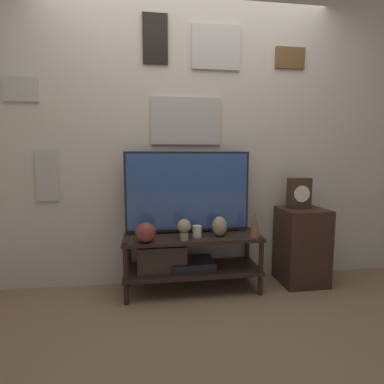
{
  "coord_description": "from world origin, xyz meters",
  "views": [
    {
      "loc": [
        -0.36,
        -2.21,
        1.16
      ],
      "look_at": [
        -0.0,
        0.25,
        0.86
      ],
      "focal_mm": 28.0,
      "sensor_mm": 36.0,
      "label": 1
    }
  ],
  "objects_px": {
    "vase_round_glass": "(146,232)",
    "vase_slim_bronze": "(255,225)",
    "decorative_bust": "(184,228)",
    "television": "(188,192)",
    "candle_jar": "(197,231)",
    "vase_urn_stoneware": "(220,226)",
    "mantel_clock": "(299,193)"
  },
  "relations": [
    {
      "from": "vase_round_glass",
      "to": "vase_slim_bronze",
      "type": "bearing_deg",
      "value": 1.72
    },
    {
      "from": "vase_slim_bronze",
      "to": "decorative_bust",
      "type": "height_order",
      "value": "vase_slim_bronze"
    },
    {
      "from": "television",
      "to": "vase_slim_bronze",
      "type": "height_order",
      "value": "television"
    },
    {
      "from": "vase_slim_bronze",
      "to": "candle_jar",
      "type": "height_order",
      "value": "vase_slim_bronze"
    },
    {
      "from": "vase_round_glass",
      "to": "candle_jar",
      "type": "bearing_deg",
      "value": 11.84
    },
    {
      "from": "vase_urn_stoneware",
      "to": "decorative_bust",
      "type": "height_order",
      "value": "decorative_bust"
    },
    {
      "from": "vase_round_glass",
      "to": "candle_jar",
      "type": "distance_m",
      "value": 0.43
    },
    {
      "from": "vase_round_glass",
      "to": "candle_jar",
      "type": "xyz_separation_m",
      "value": [
        0.42,
        0.09,
        -0.03
      ]
    },
    {
      "from": "vase_round_glass",
      "to": "decorative_bust",
      "type": "bearing_deg",
      "value": 2.11
    },
    {
      "from": "vase_slim_bronze",
      "to": "mantel_clock",
      "type": "height_order",
      "value": "mantel_clock"
    },
    {
      "from": "television",
      "to": "decorative_bust",
      "type": "relative_size",
      "value": 6.24
    },
    {
      "from": "vase_slim_bronze",
      "to": "decorative_bust",
      "type": "xyz_separation_m",
      "value": [
        -0.59,
        -0.02,
        0.0
      ]
    },
    {
      "from": "vase_round_glass",
      "to": "mantel_clock",
      "type": "relative_size",
      "value": 0.58
    },
    {
      "from": "vase_urn_stoneware",
      "to": "candle_jar",
      "type": "relative_size",
      "value": 1.71
    },
    {
      "from": "vase_urn_stoneware",
      "to": "decorative_bust",
      "type": "bearing_deg",
      "value": -164.79
    },
    {
      "from": "mantel_clock",
      "to": "vase_round_glass",
      "type": "bearing_deg",
      "value": -171.34
    },
    {
      "from": "vase_urn_stoneware",
      "to": "candle_jar",
      "type": "height_order",
      "value": "vase_urn_stoneware"
    },
    {
      "from": "candle_jar",
      "to": "decorative_bust",
      "type": "height_order",
      "value": "decorative_bust"
    },
    {
      "from": "vase_urn_stoneware",
      "to": "vase_round_glass",
      "type": "bearing_deg",
      "value": -171.17
    },
    {
      "from": "decorative_bust",
      "to": "vase_slim_bronze",
      "type": "bearing_deg",
      "value": 1.52
    },
    {
      "from": "candle_jar",
      "to": "vase_round_glass",
      "type": "bearing_deg",
      "value": -168.16
    },
    {
      "from": "television",
      "to": "candle_jar",
      "type": "distance_m",
      "value": 0.35
    },
    {
      "from": "vase_slim_bronze",
      "to": "mantel_clock",
      "type": "bearing_deg",
      "value": 20.95
    },
    {
      "from": "vase_round_glass",
      "to": "television",
      "type": "bearing_deg",
      "value": 33.3
    },
    {
      "from": "television",
      "to": "mantel_clock",
      "type": "xyz_separation_m",
      "value": [
        1.01,
        -0.03,
        -0.03
      ]
    },
    {
      "from": "mantel_clock",
      "to": "decorative_bust",
      "type": "bearing_deg",
      "value": -169.5
    },
    {
      "from": "vase_slim_bronze",
      "to": "decorative_bust",
      "type": "bearing_deg",
      "value": -178.48
    },
    {
      "from": "vase_slim_bronze",
      "to": "decorative_bust",
      "type": "distance_m",
      "value": 0.59
    },
    {
      "from": "vase_urn_stoneware",
      "to": "candle_jar",
      "type": "distance_m",
      "value": 0.2
    },
    {
      "from": "vase_round_glass",
      "to": "mantel_clock",
      "type": "distance_m",
      "value": 1.41
    },
    {
      "from": "television",
      "to": "vase_urn_stoneware",
      "type": "xyz_separation_m",
      "value": [
        0.25,
        -0.14,
        -0.28
      ]
    },
    {
      "from": "vase_urn_stoneware",
      "to": "mantel_clock",
      "type": "xyz_separation_m",
      "value": [
        0.76,
        0.11,
        0.25
      ]
    }
  ]
}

